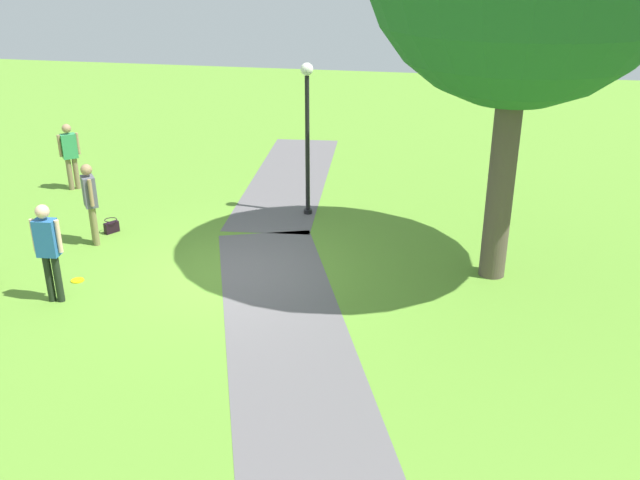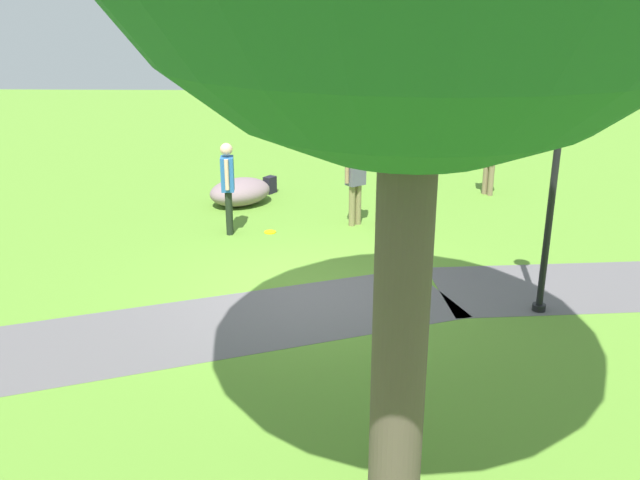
{
  "view_description": "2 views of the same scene",
  "coord_description": "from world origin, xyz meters",
  "px_view_note": "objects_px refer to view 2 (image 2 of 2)",
  "views": [
    {
      "loc": [
        11.22,
        3.98,
        5.72
      ],
      "look_at": [
        0.97,
        1.85,
        1.26
      ],
      "focal_mm": 38.26,
      "sensor_mm": 36.0,
      "label": 1
    },
    {
      "loc": [
        -0.39,
        10.09,
        4.48
      ],
      "look_at": [
        -0.17,
        1.17,
        1.28
      ],
      "focal_mm": 38.7,
      "sensor_mm": 36.0,
      "label": 2
    }
  ],
  "objects_px": {
    "handbag_on_grass": "(386,219)",
    "frisbee_on_grass": "(270,232)",
    "woman_with_handbag": "(356,177)",
    "backpack_by_boulder": "(270,185)",
    "lamp_post": "(555,170)",
    "lawn_boulder": "(240,192)",
    "man_near_boulder": "(228,181)",
    "passerby_on_path": "(490,153)"
  },
  "relations": [
    {
      "from": "handbag_on_grass",
      "to": "frisbee_on_grass",
      "type": "relative_size",
      "value": 1.56
    },
    {
      "from": "woman_with_handbag",
      "to": "backpack_by_boulder",
      "type": "relative_size",
      "value": 4.35
    },
    {
      "from": "lamp_post",
      "to": "handbag_on_grass",
      "type": "relative_size",
      "value": 9.3
    },
    {
      "from": "lawn_boulder",
      "to": "backpack_by_boulder",
      "type": "height_order",
      "value": "lawn_boulder"
    },
    {
      "from": "man_near_boulder",
      "to": "backpack_by_boulder",
      "type": "xyz_separation_m",
      "value": [
        -0.51,
        -2.93,
        -0.87
      ]
    },
    {
      "from": "lawn_boulder",
      "to": "man_near_boulder",
      "type": "bearing_deg",
      "value": 91.64
    },
    {
      "from": "man_near_boulder",
      "to": "handbag_on_grass",
      "type": "height_order",
      "value": "man_near_boulder"
    },
    {
      "from": "lawn_boulder",
      "to": "man_near_boulder",
      "type": "height_order",
      "value": "man_near_boulder"
    },
    {
      "from": "lamp_post",
      "to": "passerby_on_path",
      "type": "xyz_separation_m",
      "value": [
        -0.51,
        -6.32,
        -1.16
      ]
    },
    {
      "from": "frisbee_on_grass",
      "to": "backpack_by_boulder",
      "type": "bearing_deg",
      "value": -84.48
    },
    {
      "from": "woman_with_handbag",
      "to": "frisbee_on_grass",
      "type": "relative_size",
      "value": 7.28
    },
    {
      "from": "woman_with_handbag",
      "to": "passerby_on_path",
      "type": "xyz_separation_m",
      "value": [
        -3.17,
        -2.33,
        -0.02
      ]
    },
    {
      "from": "lamp_post",
      "to": "backpack_by_boulder",
      "type": "height_order",
      "value": "lamp_post"
    },
    {
      "from": "backpack_by_boulder",
      "to": "frisbee_on_grass",
      "type": "distance_m",
      "value": 2.89
    },
    {
      "from": "woman_with_handbag",
      "to": "passerby_on_path",
      "type": "relative_size",
      "value": 1.02
    },
    {
      "from": "backpack_by_boulder",
      "to": "man_near_boulder",
      "type": "bearing_deg",
      "value": 80.13
    },
    {
      "from": "handbag_on_grass",
      "to": "man_near_boulder",
      "type": "bearing_deg",
      "value": 10.22
    },
    {
      "from": "handbag_on_grass",
      "to": "backpack_by_boulder",
      "type": "height_order",
      "value": "backpack_by_boulder"
    },
    {
      "from": "lawn_boulder",
      "to": "woman_with_handbag",
      "type": "height_order",
      "value": "woman_with_handbag"
    },
    {
      "from": "backpack_by_boulder",
      "to": "lawn_boulder",
      "type": "bearing_deg",
      "value": 59.42
    },
    {
      "from": "man_near_boulder",
      "to": "handbag_on_grass",
      "type": "xyz_separation_m",
      "value": [
        -3.11,
        -0.56,
        -0.92
      ]
    },
    {
      "from": "man_near_boulder",
      "to": "handbag_on_grass",
      "type": "relative_size",
      "value": 4.82
    },
    {
      "from": "passerby_on_path",
      "to": "man_near_boulder",
      "type": "bearing_deg",
      "value": 27.35
    },
    {
      "from": "backpack_by_boulder",
      "to": "frisbee_on_grass",
      "type": "relative_size",
      "value": 1.67
    },
    {
      "from": "handbag_on_grass",
      "to": "frisbee_on_grass",
      "type": "bearing_deg",
      "value": 12.16
    },
    {
      "from": "woman_with_handbag",
      "to": "handbag_on_grass",
      "type": "xyz_separation_m",
      "value": [
        -0.63,
        0.03,
        -0.87
      ]
    },
    {
      "from": "man_near_boulder",
      "to": "passerby_on_path",
      "type": "height_order",
      "value": "man_near_boulder"
    },
    {
      "from": "lamp_post",
      "to": "frisbee_on_grass",
      "type": "height_order",
      "value": "lamp_post"
    },
    {
      "from": "handbag_on_grass",
      "to": "backpack_by_boulder",
      "type": "bearing_deg",
      "value": -42.32
    },
    {
      "from": "backpack_by_boulder",
      "to": "frisbee_on_grass",
      "type": "height_order",
      "value": "backpack_by_boulder"
    },
    {
      "from": "lamp_post",
      "to": "handbag_on_grass",
      "type": "distance_m",
      "value": 4.88
    },
    {
      "from": "passerby_on_path",
      "to": "frisbee_on_grass",
      "type": "xyz_separation_m",
      "value": [
        4.87,
        2.86,
        -0.98
      ]
    },
    {
      "from": "passerby_on_path",
      "to": "handbag_on_grass",
      "type": "relative_size",
      "value": 4.57
    },
    {
      "from": "woman_with_handbag",
      "to": "handbag_on_grass",
      "type": "bearing_deg",
      "value": 177.19
    },
    {
      "from": "backpack_by_boulder",
      "to": "passerby_on_path",
      "type": "bearing_deg",
      "value": 179.9
    },
    {
      "from": "lamp_post",
      "to": "woman_with_handbag",
      "type": "bearing_deg",
      "value": -56.21
    },
    {
      "from": "backpack_by_boulder",
      "to": "handbag_on_grass",
      "type": "bearing_deg",
      "value": 137.68
    },
    {
      "from": "man_near_boulder",
      "to": "handbag_on_grass",
      "type": "bearing_deg",
      "value": -169.78
    },
    {
      "from": "lamp_post",
      "to": "backpack_by_boulder",
      "type": "bearing_deg",
      "value": -53.76
    },
    {
      "from": "woman_with_handbag",
      "to": "backpack_by_boulder",
      "type": "xyz_separation_m",
      "value": [
        1.97,
        -2.34,
        -0.82
      ]
    },
    {
      "from": "woman_with_handbag",
      "to": "man_near_boulder",
      "type": "height_order",
      "value": "man_near_boulder"
    },
    {
      "from": "lawn_boulder",
      "to": "handbag_on_grass",
      "type": "height_order",
      "value": "lawn_boulder"
    }
  ]
}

